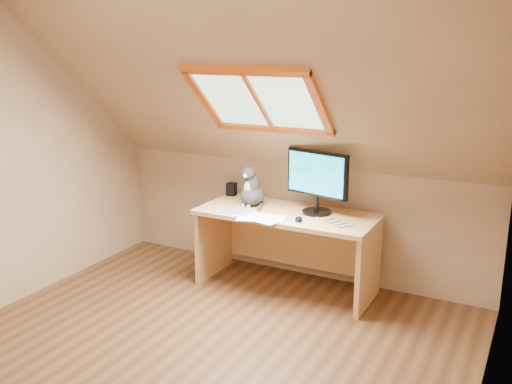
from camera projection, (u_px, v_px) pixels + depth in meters
The scene contains 10 objects.
ground at pixel (186, 363), 3.74m from camera, with size 3.50×3.50×0.00m, color brown.
room_shell at pixel (170, 151), 3.30m from camera, with size 3.52×3.52×2.41m.
desk at pixel (290, 234), 4.83m from camera, with size 1.49×0.65×0.68m.
monitor at pixel (317, 178), 4.60m from camera, with size 0.56×0.24×0.52m.
cat at pixel (252, 190), 4.88m from camera, with size 0.24×0.27×0.37m.
desk_speaker at pixel (232, 189), 5.22m from camera, with size 0.08×0.08×0.12m, color black.
graphics_tablet at pixel (234, 210), 4.74m from camera, with size 0.28×0.20×0.01m, color #B2B2B7.
mouse at pixel (299, 219), 4.47m from camera, with size 0.06×0.11×0.03m, color black.
papers at pixel (256, 217), 4.56m from camera, with size 0.35×0.30×0.01m.
cables at pixel (326, 222), 4.44m from camera, with size 0.51×0.26×0.01m.
Camera 1 is at (1.95, -2.74, 2.04)m, focal length 40.00 mm.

